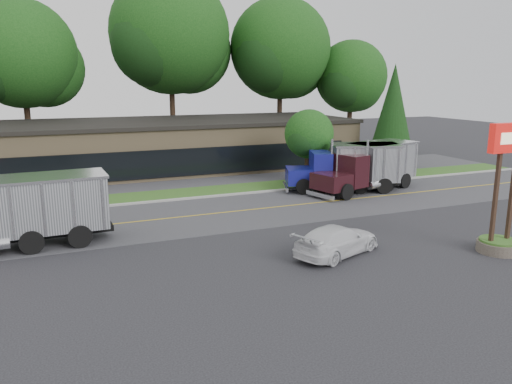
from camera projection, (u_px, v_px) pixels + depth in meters
ground at (269, 265)px, 21.44m from camera, size 140.00×140.00×0.00m
road at (207, 214)px, 29.54m from camera, size 60.00×8.00×0.02m
center_line at (207, 214)px, 29.54m from camera, size 60.00×0.12×0.01m
curb at (189, 199)px, 33.33m from camera, size 60.00×0.30×0.12m
grass_verge at (182, 194)px, 34.95m from camera, size 60.00×3.40×0.03m
far_parking at (166, 181)px, 39.46m from camera, size 60.00×7.00×0.02m
strip_mall at (172, 146)px, 45.17m from camera, size 32.00×12.00×4.00m
bilo_sign at (502, 210)px, 22.68m from camera, size 2.20×1.90×5.95m
tree_far_b at (24, 59)px, 46.38m from camera, size 10.66×10.03×15.20m
tree_far_c at (172, 40)px, 51.20m from camera, size 13.01×12.24×18.56m
tree_far_d at (281, 54)px, 55.03m from camera, size 11.71×11.02×16.70m
tree_far_e at (351, 80)px, 56.79m from camera, size 8.60×8.10×12.27m
evergreen_right at (393, 112)px, 44.04m from camera, size 4.06×4.06×9.23m
tree_verge at (309, 136)px, 37.98m from camera, size 3.97×3.74×5.66m
dump_truck_red at (11, 212)px, 23.14m from camera, size 10.23×3.02×3.36m
dump_truck_blue at (349, 166)px, 35.59m from camera, size 8.31×5.07×3.36m
dump_truck_maroon at (371, 165)px, 35.79m from camera, size 9.09×4.64×3.36m
rally_car at (337, 240)px, 22.62m from camera, size 5.06×3.51×1.36m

